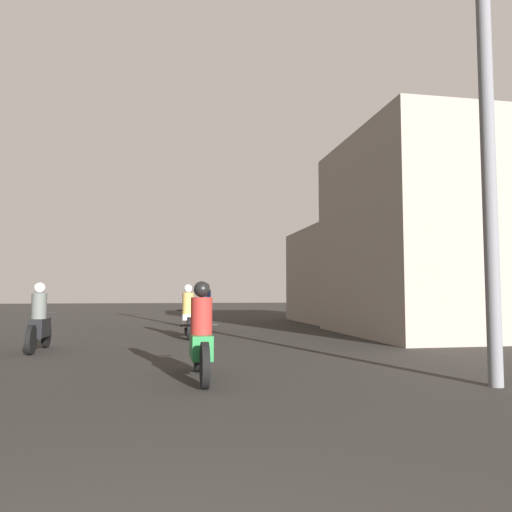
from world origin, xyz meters
TOP-DOWN VIEW (x-y plane):
  - motorcycle_green at (0.93, 6.08)m, footprint 0.60×2.11m
  - motorcycle_black at (-2.34, 10.34)m, footprint 0.60×2.00m
  - motorcycle_white at (1.06, 13.06)m, footprint 0.60×2.12m
  - motorcycle_orange at (1.79, 15.67)m, footprint 0.60×1.96m
  - building_right_near at (8.71, 12.64)m, footprint 5.57×6.52m
  - building_right_far at (8.61, 19.60)m, footprint 4.70×5.39m
  - utility_pole_near at (4.90, 4.78)m, footprint 1.60×0.20m

SIDE VIEW (x-z plane):
  - motorcycle_green at x=0.93m, z-range -0.14..1.32m
  - motorcycle_black at x=-2.34m, z-range -0.15..1.37m
  - motorcycle_white at x=1.06m, z-range -0.15..1.38m
  - motorcycle_orange at x=1.79m, z-range -0.17..1.46m
  - building_right_far at x=8.61m, z-range 0.00..4.04m
  - building_right_near at x=8.71m, z-range 0.00..6.09m
  - utility_pole_near at x=4.90m, z-range 0.17..8.17m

